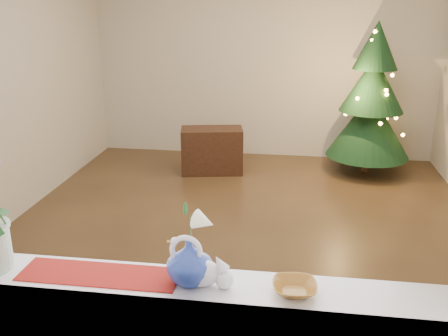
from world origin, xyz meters
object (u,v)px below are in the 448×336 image
Objects in this scene: swan at (198,262)px; blue_vase at (189,258)px; side_table at (212,151)px; xmas_tree at (372,99)px; paperweight at (225,280)px; amber_dish at (295,289)px.

swan is 1.07× the size of blue_vase.
xmas_tree is at bearing -1.79° from side_table.
swan is at bearing -91.91° from side_table.
blue_vase is 0.31× the size of side_table.
swan is at bearing -15.00° from blue_vase.
blue_vase is 2.98× the size of paperweight.
side_table is at bearing 98.29° from blue_vase.
blue_vase is (-0.04, 0.01, 0.01)m from swan.
side_table is (-1.03, 4.04, -0.66)m from amber_dish.
xmas_tree is at bearing 96.34° from swan.
swan is at bearing -106.40° from xmas_tree.
xmas_tree is at bearing 74.99° from paperweight.
xmas_tree reaches higher than paperweight.
blue_vase is 4.13m from side_table.
blue_vase is 0.17m from paperweight.
paperweight is 4.17m from side_table.
blue_vase is at bearing 177.73° from amber_dish.
swan is 0.13m from paperweight.
xmas_tree reaches higher than swan.
xmas_tree reaches higher than side_table.
swan is 3.20× the size of paperweight.
amber_dish is (0.40, -0.01, -0.09)m from swan.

